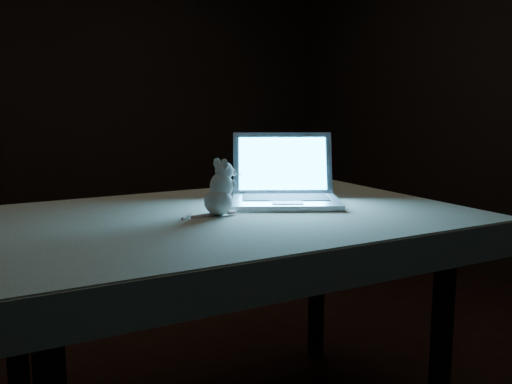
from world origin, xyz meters
TOP-DOWN VIEW (x-y plane):
  - floor at (0.00, 0.00)m, footprint 5.00×5.00m
  - back_wall at (0.00, 2.50)m, footprint 4.50×0.04m
  - table at (-0.24, -0.42)m, footprint 1.59×1.06m
  - tablecloth at (-0.20, -0.39)m, footprint 1.93×1.56m
  - laptop at (0.03, -0.39)m, footprint 0.52×0.51m
  - plush_mouse at (-0.28, -0.43)m, footprint 0.19×0.19m

SIDE VIEW (x-z plane):
  - floor at x=0.00m, z-range 0.00..0.00m
  - table at x=-0.24m, z-range 0.00..0.83m
  - tablecloth at x=-0.20m, z-range 0.72..0.84m
  - plush_mouse at x=-0.28m, z-range 0.84..1.03m
  - laptop at x=0.03m, z-range 0.84..1.11m
  - back_wall at x=0.00m, z-range 0.00..2.60m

